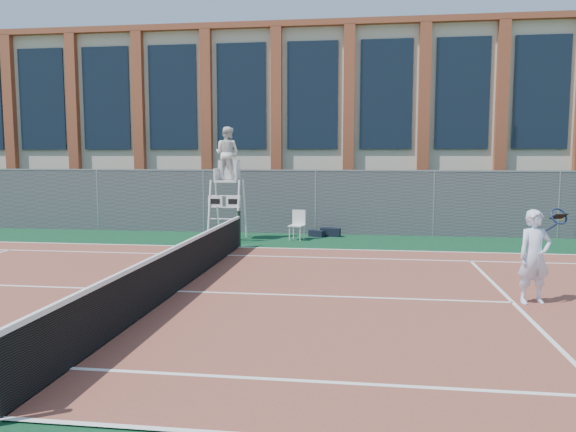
# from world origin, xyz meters

# --- Properties ---
(ground) EXTENTS (120.00, 120.00, 0.00)m
(ground) POSITION_xyz_m (0.00, 0.00, 0.00)
(ground) COLOR #233814
(apron) EXTENTS (36.00, 20.00, 0.01)m
(apron) POSITION_xyz_m (0.00, 1.00, 0.01)
(apron) COLOR #0B331B
(apron) RESTS_ON ground
(tennis_court) EXTENTS (23.77, 10.97, 0.02)m
(tennis_court) POSITION_xyz_m (0.00, 0.00, 0.02)
(tennis_court) COLOR brown
(tennis_court) RESTS_ON apron
(tennis_net) EXTENTS (0.10, 11.30, 1.10)m
(tennis_net) POSITION_xyz_m (0.00, 0.00, 0.54)
(tennis_net) COLOR black
(tennis_net) RESTS_ON ground
(fence) EXTENTS (40.00, 0.06, 2.20)m
(fence) POSITION_xyz_m (0.00, 8.80, 1.10)
(fence) COLOR #595E60
(fence) RESTS_ON ground
(hedge) EXTENTS (40.00, 1.40, 2.20)m
(hedge) POSITION_xyz_m (0.00, 10.00, 1.10)
(hedge) COLOR black
(hedge) RESTS_ON ground
(building) EXTENTS (45.00, 10.60, 8.22)m
(building) POSITION_xyz_m (0.00, 17.95, 4.15)
(building) COLOR beige
(building) RESTS_ON ground
(umpire_chair) EXTENTS (1.03, 1.58, 3.68)m
(umpire_chair) POSITION_xyz_m (-0.69, 7.05, 2.69)
(umpire_chair) COLOR white
(umpire_chair) RESTS_ON ground
(plastic_chair) EXTENTS (0.54, 0.54, 0.96)m
(plastic_chair) POSITION_xyz_m (1.55, 7.37, 0.58)
(plastic_chair) COLOR silver
(plastic_chair) RESTS_ON apron
(sports_bag_near) EXTENTS (0.69, 0.35, 0.28)m
(sports_bag_near) POSITION_xyz_m (2.56, 8.27, 0.15)
(sports_bag_near) COLOR black
(sports_bag_near) RESTS_ON apron
(sports_bag_far) EXTENTS (0.58, 0.46, 0.21)m
(sports_bag_far) POSITION_xyz_m (2.11, 8.11, 0.12)
(sports_bag_far) COLOR black
(sports_bag_far) RESTS_ON apron
(tennis_player) EXTENTS (1.00, 0.72, 1.73)m
(tennis_player) POSITION_xyz_m (6.75, 0.01, 0.89)
(tennis_player) COLOR #D4E0FF
(tennis_player) RESTS_ON tennis_court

